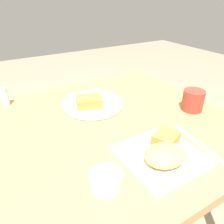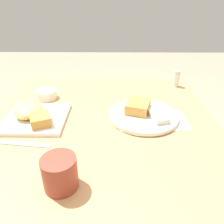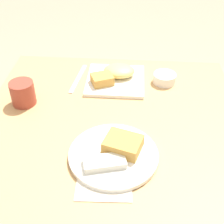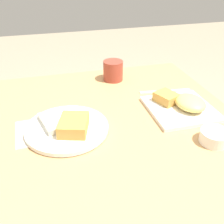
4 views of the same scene
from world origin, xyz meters
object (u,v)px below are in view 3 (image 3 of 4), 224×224
object	(u,v)px
plate_square_near	(115,77)
sauce_ramekin	(165,78)
coffee_mug	(23,93)
butter_knife	(78,78)
plate_oval_far	(115,153)

from	to	relation	value
plate_square_near	sauce_ramekin	xyz separation A→B (m)	(-0.20, -0.00, -0.00)
sauce_ramekin	coffee_mug	xyz separation A→B (m)	(0.52, 0.18, 0.02)
butter_knife	coffee_mug	size ratio (longest dim) A/B	2.44
plate_oval_far	plate_square_near	bearing A→B (deg)	-85.87
plate_oval_far	butter_knife	world-z (taller)	plate_oval_far
plate_square_near	coffee_mug	size ratio (longest dim) A/B	2.60
plate_oval_far	coffee_mug	xyz separation A→B (m)	(0.35, -0.25, 0.03)
plate_oval_far	butter_knife	size ratio (longest dim) A/B	1.25
plate_square_near	coffee_mug	world-z (taller)	coffee_mug
sauce_ramekin	plate_oval_far	bearing A→B (deg)	68.22
plate_oval_far	coffee_mug	distance (m)	0.43
plate_square_near	sauce_ramekin	size ratio (longest dim) A/B	2.57
sauce_ramekin	butter_knife	bearing A→B (deg)	-0.07
plate_oval_far	sauce_ramekin	bearing A→B (deg)	-111.78
sauce_ramekin	butter_knife	xyz separation A→B (m)	(0.35, -0.00, -0.02)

